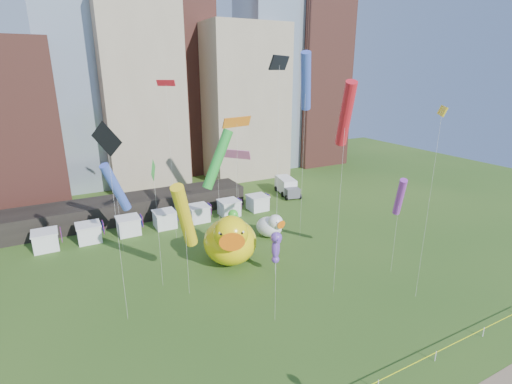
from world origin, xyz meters
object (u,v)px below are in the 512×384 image
seahorse_green (233,221)px  box_truck (287,186)px  seahorse_purple (276,245)px  small_duck (270,226)px  big_duck (230,240)px

seahorse_green → box_truck: (18.02, 15.86, -2.34)m
seahorse_purple → box_truck: size_ratio=0.71×
small_duck → seahorse_purple: seahorse_purple is taller
small_duck → box_truck: bearing=36.0°
big_duck → seahorse_green: (1.72, 2.97, 0.84)m
big_duck → seahorse_purple: bearing=-34.0°
small_duck → seahorse_purple: bearing=-131.7°
big_duck → seahorse_purple: 5.75m
small_duck → box_truck: size_ratio=0.66×
small_duck → box_truck: (11.93, 14.59, -0.07)m
seahorse_purple → seahorse_green: bearing=115.2°
big_duck → box_truck: bearing=65.1°
seahorse_green → box_truck: 24.11m
seahorse_green → seahorse_purple: 7.84m
seahorse_purple → box_truck: bearing=69.0°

